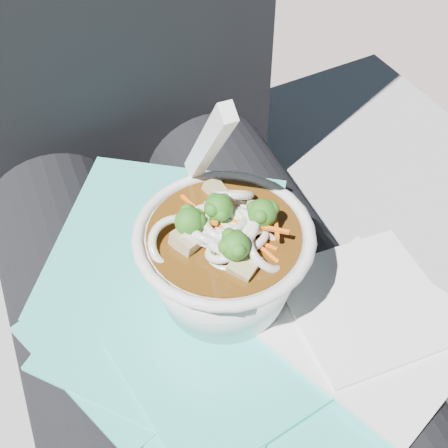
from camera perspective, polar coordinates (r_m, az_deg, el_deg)
name	(u,v)px	position (r m, az deg, el deg)	size (l,w,h in m)	color
stone_ledge	(171,365)	(0.90, -4.91, -12.72)	(1.00, 0.50, 0.42)	gray
lap	(204,344)	(0.58, -1.81, -10.91)	(0.32, 0.48, 0.14)	black
person_body	(169,250)	(0.61, -5.01, -2.34)	(0.34, 0.94, 0.97)	black
plastic_bag	(202,333)	(0.50, -1.99, -9.89)	(0.28, 0.45, 0.01)	#2DBCB1
napkins	(373,321)	(0.50, 13.47, -8.58)	(0.18, 0.18, 0.01)	silver
udon_bowl	(224,255)	(0.47, 0.01, -2.84)	(0.15, 0.15, 0.19)	white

